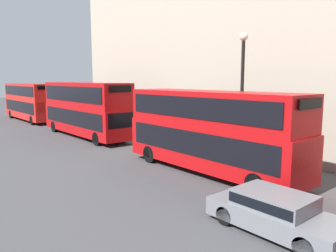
% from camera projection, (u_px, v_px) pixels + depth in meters
% --- Properties ---
extents(bus_second_in_queue, '(2.59, 10.52, 4.25)m').
position_uv_depth(bus_second_in_queue, '(210.00, 128.00, 16.86)').
color(bus_second_in_queue, '#B20C0F').
rests_on(bus_second_in_queue, ground).
extents(bus_third_in_queue, '(2.59, 11.37, 4.56)m').
position_uv_depth(bus_third_in_queue, '(85.00, 107.00, 27.58)').
color(bus_third_in_queue, '#B20C0F').
rests_on(bus_third_in_queue, ground).
extents(bus_trailing, '(2.59, 11.24, 4.33)m').
position_uv_depth(bus_trailing, '(30.00, 100.00, 38.41)').
color(bus_trailing, red).
rests_on(bus_trailing, ground).
extents(car_hatchback, '(1.86, 4.32, 1.28)m').
position_uv_depth(car_hatchback, '(275.00, 211.00, 10.43)').
color(car_hatchback, slate).
rests_on(car_hatchback, ground).
extents(street_lamp, '(0.44, 0.44, 7.23)m').
position_uv_depth(street_lamp, '(242.00, 88.00, 17.18)').
color(street_lamp, black).
rests_on(street_lamp, ground).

